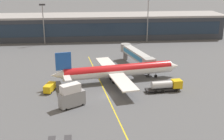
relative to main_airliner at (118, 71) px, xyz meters
name	(u,v)px	position (x,y,z in m)	size (l,w,h in m)	color
ground_plane	(107,96)	(-4.41, -11.67, -3.62)	(700.00, 700.00, 0.00)	#515459
apron_lead_in_line	(106,93)	(-4.56, -9.67, -3.62)	(0.30, 80.00, 0.01)	yellow
terminal_building	(60,27)	(-23.01, 67.37, 2.57)	(171.98, 20.59, 12.34)	#2D333D
main_airliner	(118,71)	(0.00, 0.00, 0.00)	(42.22, 33.86, 10.72)	white
jet_bridge	(136,54)	(8.21, 15.08, 1.05)	(9.01, 25.16, 6.33)	#B2B7BC
fuel_tanker	(166,86)	(13.17, -9.58, -1.88)	(11.00, 3.61, 3.25)	#232326
catering_lift	(72,96)	(-13.96, -17.80, -0.56)	(7.11, 5.66, 6.30)	gray
crew_van	(50,87)	(-20.79, -6.65, -2.31)	(3.25, 5.36, 2.30)	yellow
apron_light_mast_1	(43,20)	(-29.70, 55.41, 7.90)	(2.80, 0.50, 19.25)	gray
apron_light_mast_2	(148,12)	(20.88, 55.41, 11.03)	(2.80, 0.50, 25.27)	gray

